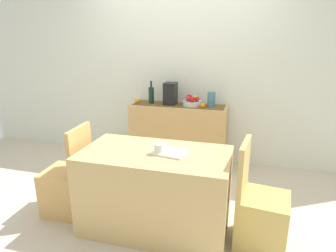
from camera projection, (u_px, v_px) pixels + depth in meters
The scene contains 20 objects.
ground_plane at pixel (155, 196), 3.24m from camera, with size 6.40×6.40×0.02m, color beige.
room_wall_rear at pixel (180, 64), 3.94m from camera, with size 6.40×0.06×2.70m, color silver.
sideboard_console at pixel (178, 135), 3.96m from camera, with size 1.29×0.42×0.83m, color tan.
table_runner at pixel (179, 105), 3.84m from camera, with size 1.21×0.32×0.01m, color brown.
fruit_bowl at pixel (192, 103), 3.78m from camera, with size 0.26×0.26×0.06m, color silver.
apple_front at pixel (188, 99), 3.75m from camera, with size 0.07×0.07×0.07m, color red.
apple_center at pixel (189, 97), 3.82m from camera, with size 0.08×0.08×0.08m, color red.
apple_left at pixel (195, 98), 3.81m from camera, with size 0.07×0.07×0.07m, color gold.
apple_upper at pixel (192, 99), 3.69m from camera, with size 0.07×0.07×0.07m, color red.
apple_right at pixel (197, 99), 3.73m from camera, with size 0.06×0.06×0.06m, color #AC2820.
wine_bottle at pixel (151, 95), 3.90m from camera, with size 0.07×0.07×0.31m.
coffee_maker at pixel (170, 94), 3.83m from camera, with size 0.16×0.18×0.30m, color black.
ceramic_vase at pixel (211, 100), 3.70m from camera, with size 0.10×0.10×0.20m, color teal.
orange_loose_near_bowl at pixel (203, 106), 3.66m from camera, with size 0.07×0.07×0.07m, color orange.
orange_loose_mid at pixel (137, 101), 3.94m from camera, with size 0.07×0.07×0.07m, color orange.
dining_table at pixel (156, 190), 2.60m from camera, with size 1.29×0.70×0.74m, color tan.
open_book at pixel (170, 152), 2.47m from camera, with size 0.28×0.21×0.02m, color white.
coffee_cup at pixel (159, 149), 2.44m from camera, with size 0.09×0.09×0.09m, color silver.
chair_near_window at pixel (68, 187), 2.87m from camera, with size 0.42×0.42×0.90m.
chair_by_corner at pixel (260, 216), 2.40m from camera, with size 0.45×0.45×0.90m.
Camera 1 is at (0.91, -2.74, 1.68)m, focal length 30.93 mm.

